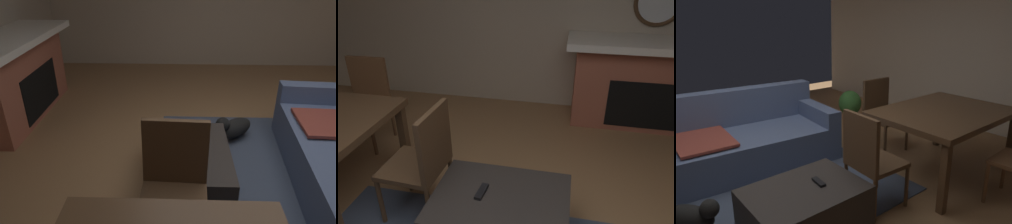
% 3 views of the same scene
% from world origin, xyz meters
% --- Properties ---
extents(fireplace, '(1.97, 0.76, 1.04)m').
position_xyz_m(fireplace, '(-1.27, -2.82, 0.53)').
color(fireplace, '#9E5642').
rests_on(fireplace, ground).
extents(round_wall_mirror, '(0.56, 0.05, 0.56)m').
position_xyz_m(round_wall_mirror, '(-1.27, -3.11, 1.41)').
color(round_wall_mirror, '#4C331E').
extents(ottoman_coffee_table, '(0.95, 0.70, 0.37)m').
position_xyz_m(ottoman_coffee_table, '(0.04, -0.70, 0.19)').
color(ottoman_coffee_table, '#2D2826').
rests_on(ottoman_coffee_table, ground).
extents(tv_remote, '(0.07, 0.16, 0.02)m').
position_xyz_m(tv_remote, '(0.18, -0.71, 0.39)').
color(tv_remote, black).
rests_on(tv_remote, ottoman_coffee_table).
extents(dining_chair_west, '(0.46, 0.46, 0.93)m').
position_xyz_m(dining_chair_west, '(0.66, -0.82, 0.52)').
color(dining_chair_west, '#513823').
rests_on(dining_chair_west, ground).
extents(dining_chair_south, '(0.45, 0.45, 0.93)m').
position_xyz_m(dining_chair_south, '(1.78, -1.76, 0.52)').
color(dining_chair_south, brown).
rests_on(dining_chair_south, ground).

